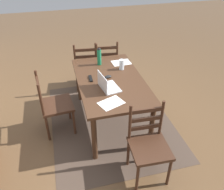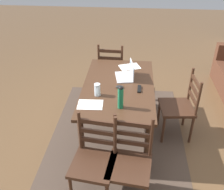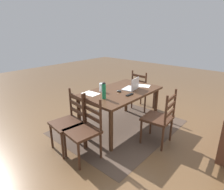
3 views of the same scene
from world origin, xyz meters
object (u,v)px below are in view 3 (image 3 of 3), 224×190
Objects in this scene: chair_right_far at (84,130)px; chair_left_near at (142,91)px; tv_remote at (130,95)px; laptop at (132,86)px; chair_right_near at (69,122)px; dining_table at (120,96)px; water_bottle at (104,90)px; drinking_glass at (101,87)px; computer_mouse at (119,91)px; chair_far_head at (160,118)px.

chair_right_far is 1.00× the size of chair_left_near.
tv_remote is at bearing 175.28° from chair_right_far.
laptop is (-1.30, -0.08, 0.35)m from chair_right_far.
chair_right_near is 2.69× the size of laptop.
dining_table is 0.56m from water_bottle.
chair_right_far is at bearing 3.69° from laptop.
water_bottle reaches higher than laptop.
tv_remote is (1.15, 0.46, 0.31)m from chair_left_near.
water_bottle is (0.50, 0.05, 0.24)m from dining_table.
drinking_glass is (-0.81, -0.44, 0.38)m from chair_right_far.
chair_far_head is at bearing 91.31° from computer_mouse.
tv_remote is at bearing 21.79° from chair_left_near.
chair_left_near is at bearing -169.97° from chair_right_far.
computer_mouse is (0.07, -0.82, 0.31)m from chair_far_head.
computer_mouse is (-1.01, -0.17, 0.31)m from chair_right_far.
chair_far_head is 2.69× the size of laptop.
tv_remote is at bearing 155.39° from chair_right_near.
chair_left_near reaches higher than computer_mouse.
chair_right_near is (0.00, -0.37, 0.00)m from chair_right_far.
dining_table is 1.65× the size of chair_right_far.
laptop reaches higher than tv_remote.
chair_far_head is 1.48m from chair_left_near.
chair_right_far is 5.59× the size of tv_remote.
chair_right_far is 1.35m from laptop.
computer_mouse is at bearing 168.83° from chair_right_near.
chair_far_head is (-1.08, 1.02, 0.00)m from chair_right_near.
dining_table is at bearing -89.73° from chair_far_head.
computer_mouse is 0.59× the size of tv_remote.
tv_remote is at bearing 152.56° from water_bottle.
chair_right_near is at bearing -22.43° from water_bottle.
dining_table is 5.50× the size of water_bottle.
chair_left_near is 2.69× the size of laptop.
laptop is (-0.23, 0.11, 0.15)m from dining_table.
chair_right_near is 1.08m from computer_mouse.
chair_right_far is at bearing 10.11° from dining_table.
computer_mouse is at bearing 177.26° from tv_remote.
chair_far_head is at bearing 73.03° from laptop.
chair_right_near is at bearing -12.51° from laptop.
chair_far_head is at bearing 136.59° from chair_right_near.
dining_table is at bearing -173.80° from water_bottle.
laptop reaches higher than dining_table.
dining_table is 1.11m from chair_right_near.
chair_far_head is at bearing 90.27° from dining_table.
tv_remote is (-0.99, 0.45, 0.31)m from chair_right_near.
dining_table is 1.11m from chair_right_far.
dining_table is 1.65× the size of chair_left_near.
chair_right_near is at bearing 0.19° from chair_left_near.
laptop reaches higher than chair_left_near.
chair_right_far is 5.98× the size of drinking_glass.
chair_far_head is 0.65m from tv_remote.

